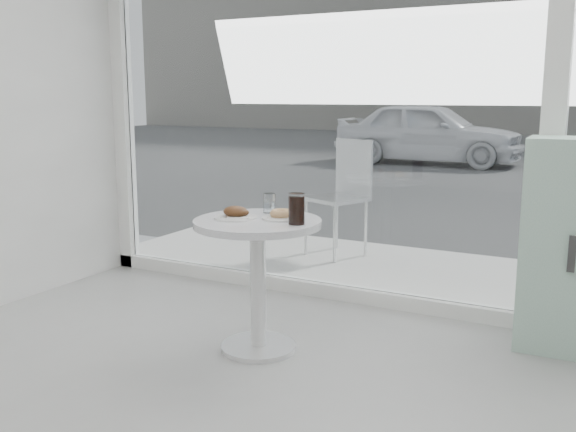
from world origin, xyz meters
The scene contains 12 objects.
storefront centered at (0.07, 3.00, 1.71)m, with size 5.00×0.14×3.00m.
main_table centered at (-0.50, 1.90, 0.55)m, with size 0.72×0.72×0.77m.
patio_deck centered at (0.00, 3.80, 0.03)m, with size 5.60×1.60×0.05m, color silver.
street centered at (0.00, 16.00, 0.00)m, with size 40.00×24.00×0.00m, color #373737.
mint_cabinet centered at (1.08, 2.75, 0.61)m, with size 0.58×0.41×1.23m.
patio_chair centered at (-0.90, 4.07, 0.63)m, with size 0.58×0.58×1.02m.
car_white centered at (-2.51, 12.52, 0.67)m, with size 1.58×3.93×1.34m, color white.
plate_fritter centered at (-0.62, 1.87, 0.80)m, with size 0.24×0.24×0.07m.
plate_donut centered at (-0.39, 1.98, 0.79)m, with size 0.22×0.22×0.05m.
water_tumbler_a centered at (-0.55, 2.12, 0.82)m, with size 0.07×0.07×0.12m.
water_tumbler_b centered at (-0.39, 2.15, 0.82)m, with size 0.07×0.07×0.11m.
cola_glass centered at (-0.25, 1.89, 0.85)m, with size 0.09×0.09×0.17m.
Camera 1 is at (1.30, -1.13, 1.46)m, focal length 40.00 mm.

